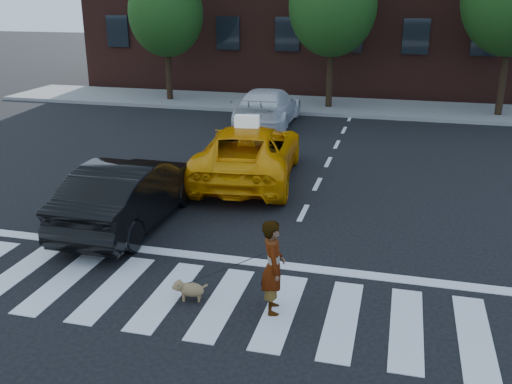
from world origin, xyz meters
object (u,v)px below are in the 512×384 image
Objects in this scene: taxi at (249,152)px; black_sedan at (131,192)px; white_suv at (268,107)px; tree_left at (166,3)px; woman at (273,267)px; dog at (189,289)px.

black_sedan is at bearing 60.23° from taxi.
taxi is 4.18m from black_sedan.
taxi reaches higher than white_suv.
tree_left is 4.09× the size of woman.
woman reaches higher than taxi.
dog is (7.39, -17.04, -4.24)m from tree_left.
dog is (-1.45, -0.01, -0.59)m from woman.
woman is at bearing -62.55° from tree_left.
black_sedan reaches higher than white_suv.
tree_left is 1.43× the size of black_sedan.
woman reaches higher than black_sedan.
taxi is 3.41× the size of woman.
white_suv is at bearing 87.35° from dog.
taxi is 1.19× the size of black_sedan.
black_sedan is at bearing 120.04° from dog.
woman is at bearing -9.81° from dog.
black_sedan is 3.78m from dog.
black_sedan is (-1.67, -3.83, -0.00)m from taxi.
woman is (2.20, -6.66, 0.04)m from taxi.
black_sedan is 7.40× the size of dog.
taxi reaches higher than dog.
white_suv is 8.05× the size of dog.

